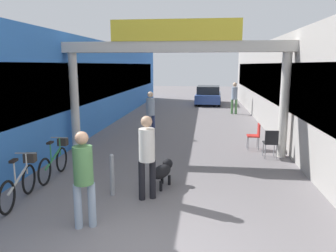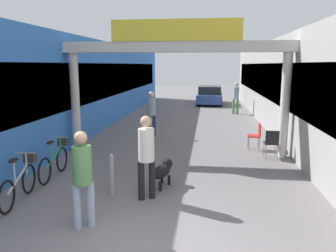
% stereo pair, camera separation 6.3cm
% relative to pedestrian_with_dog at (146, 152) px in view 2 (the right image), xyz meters
% --- Properties ---
extents(storefront_left, '(3.00, 26.00, 3.88)m').
position_rel_pedestrian_with_dog_xyz_m(storefront_left, '(-4.84, 8.69, 0.89)').
color(storefront_left, blue).
rests_on(storefront_left, ground_plane).
extents(storefront_right, '(3.00, 26.00, 3.88)m').
position_rel_pedestrian_with_dog_xyz_m(storefront_right, '(5.35, 8.69, 0.89)').
color(storefront_right, '#9E9993').
rests_on(storefront_right, ground_plane).
extents(arcade_sign_gateway, '(7.40, 0.47, 4.20)m').
position_rel_pedestrian_with_dog_xyz_m(arcade_sign_gateway, '(0.26, 3.72, 1.92)').
color(arcade_sign_gateway, beige).
rests_on(arcade_sign_gateway, ground_plane).
extents(pedestrian_with_dog, '(0.45, 0.45, 1.82)m').
position_rel_pedestrian_with_dog_xyz_m(pedestrian_with_dog, '(0.00, 0.00, 0.00)').
color(pedestrian_with_dog, black).
rests_on(pedestrian_with_dog, ground_plane).
extents(pedestrian_companion, '(0.44, 0.44, 1.74)m').
position_rel_pedestrian_with_dog_xyz_m(pedestrian_companion, '(-0.87, -1.36, -0.05)').
color(pedestrian_companion, '#8C9EB2').
rests_on(pedestrian_companion, ground_plane).
extents(pedestrian_carrying_crate, '(0.47, 0.47, 1.79)m').
position_rel_pedestrian_with_dog_xyz_m(pedestrian_carrying_crate, '(-1.00, 6.38, -0.01)').
color(pedestrian_carrying_crate, navy).
rests_on(pedestrian_carrying_crate, ground_plane).
extents(pedestrian_elderly_walking, '(0.44, 0.44, 1.84)m').
position_rel_pedestrian_with_dog_xyz_m(pedestrian_elderly_walking, '(2.87, 12.81, 0.02)').
color(pedestrian_elderly_walking, '#4C7F47').
rests_on(pedestrian_elderly_walking, ground_plane).
extents(dog_on_leash, '(0.55, 0.87, 0.61)m').
position_rel_pedestrian_with_dog_xyz_m(dog_on_leash, '(0.23, 0.77, -0.66)').
color(dog_on_leash, black).
rests_on(dog_on_leash, ground_plane).
extents(bicycle_silver_nearest, '(0.46, 1.68, 0.98)m').
position_rel_pedestrian_with_dog_xyz_m(bicycle_silver_nearest, '(-2.63, -0.41, -0.61)').
color(bicycle_silver_nearest, black).
rests_on(bicycle_silver_nearest, ground_plane).
extents(bicycle_green_second, '(0.46, 1.69, 0.98)m').
position_rel_pedestrian_with_dog_xyz_m(bicycle_green_second, '(-2.61, 1.15, -0.61)').
color(bicycle_green_second, black).
rests_on(bicycle_green_second, ground_plane).
extents(bollard_post_metal, '(0.10, 0.10, 0.95)m').
position_rel_pedestrian_with_dog_xyz_m(bollard_post_metal, '(-0.80, 0.11, -0.57)').
color(bollard_post_metal, gray).
rests_on(bollard_post_metal, ground_plane).
extents(cafe_chair_black_nearer, '(0.41, 0.41, 0.89)m').
position_rel_pedestrian_with_dog_xyz_m(cafe_chair_black_nearer, '(3.22, 3.51, -0.51)').
color(cafe_chair_black_nearer, gray).
rests_on(cafe_chair_black_nearer, ground_plane).
extents(cafe_chair_red_farther, '(0.41, 0.41, 0.89)m').
position_rel_pedestrian_with_dog_xyz_m(cafe_chair_red_farther, '(2.92, 4.56, -0.51)').
color(cafe_chair_red_farther, gray).
rests_on(cafe_chair_red_farther, ground_plane).
extents(parked_car_blue, '(1.92, 4.06, 1.33)m').
position_rel_pedestrian_with_dog_xyz_m(parked_car_blue, '(1.40, 17.56, -0.41)').
color(parked_car_blue, '#2D478C').
rests_on(parked_car_blue, ground_plane).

